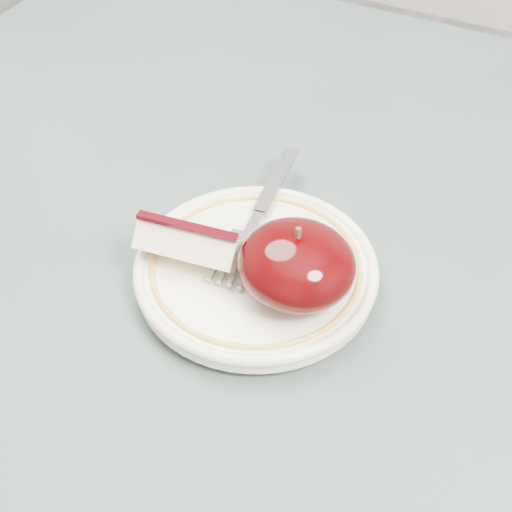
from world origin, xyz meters
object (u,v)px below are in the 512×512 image
at_px(table, 245,330).
at_px(fork, 259,214).
at_px(plate, 256,269).
at_px(apple_half, 296,264).

height_order(table, fork, fork).
bearing_deg(fork, table, 174.92).
bearing_deg(plate, apple_half, -13.81).
bearing_deg(fork, plate, -163.80).
distance_m(table, apple_half, 0.15).
xyz_separation_m(table, apple_half, (0.06, -0.03, 0.13)).
distance_m(apple_half, fork, 0.08).
height_order(table, apple_half, apple_half).
bearing_deg(apple_half, plate, 166.19).
distance_m(plate, apple_half, 0.05).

